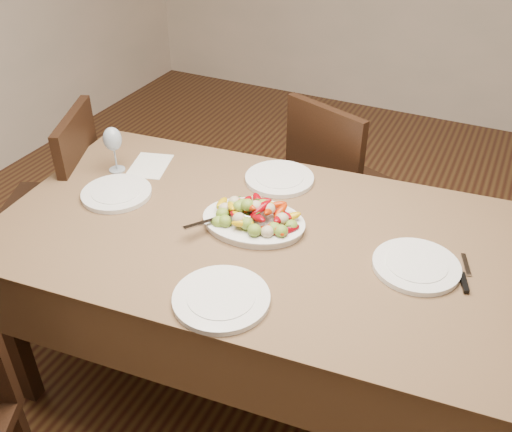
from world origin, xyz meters
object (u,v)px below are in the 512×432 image
object	(u,v)px
chair_left	(48,209)
plate_right	(416,266)
chair_far	(345,186)
wine_glass	(114,148)
plate_far	(279,179)
serving_platter	(254,223)
plate_left	(117,193)
dining_table	(256,309)
plate_near	(221,299)

from	to	relation	value
chair_left	plate_right	bearing A→B (deg)	65.26
chair_far	wine_glass	xyz separation A→B (m)	(-0.77, -0.74, 0.39)
plate_far	wine_glass	size ratio (longest dim) A/B	1.35
plate_right	wine_glass	distance (m)	1.26
serving_platter	wine_glass	world-z (taller)	wine_glass
chair_far	plate_right	xyz separation A→B (m)	(0.49, -0.84, 0.29)
plate_left	wine_glass	bearing A→B (deg)	126.71
plate_left	wine_glass	distance (m)	0.22
serving_platter	plate_far	xyz separation A→B (m)	(-0.04, 0.33, -0.00)
wine_glass	chair_left	bearing A→B (deg)	-173.26
dining_table	chair_far	xyz separation A→B (m)	(0.07, 0.87, 0.10)
chair_far	plate_left	bearing A→B (deg)	74.82
plate_left	chair_left	bearing A→B (deg)	168.01
dining_table	serving_platter	bearing A→B (deg)	133.60
chair_far	plate_right	world-z (taller)	chair_far
dining_table	chair_far	world-z (taller)	chair_far
chair_left	plate_right	world-z (taller)	chair_left
chair_far	plate_left	xyz separation A→B (m)	(-0.65, -0.90, 0.29)
chair_far	plate_left	distance (m)	1.15
plate_far	plate_left	bearing A→B (deg)	-144.27
plate_near	chair_far	bearing A→B (deg)	89.89
plate_right	plate_near	world-z (taller)	same
plate_near	plate_far	bearing A→B (deg)	100.02
dining_table	chair_left	world-z (taller)	chair_left
plate_far	wine_glass	bearing A→B (deg)	-161.30
wine_glass	dining_table	bearing A→B (deg)	-10.67
chair_far	plate_right	distance (m)	1.01
serving_platter	wine_glass	xyz separation A→B (m)	(-0.68, 0.11, 0.09)
plate_right	dining_table	bearing A→B (deg)	-176.07
dining_table	plate_near	distance (m)	0.54
plate_far	plate_right	bearing A→B (deg)	-26.66
plate_left	plate_far	world-z (taller)	same
chair_far	wine_glass	size ratio (longest dim) A/B	4.64
chair_left	plate_near	bearing A→B (deg)	45.60
plate_far	plate_near	size ratio (longest dim) A/B	0.94
chair_far	serving_platter	xyz separation A→B (m)	(-0.09, -0.85, 0.30)
dining_table	plate_near	world-z (taller)	plate_near
plate_near	wine_glass	bearing A→B (deg)	146.72
dining_table	plate_right	world-z (taller)	plate_right
chair_left	plate_left	xyz separation A→B (m)	(0.52, -0.11, 0.29)
plate_right	wine_glass	size ratio (longest dim) A/B	1.37
dining_table	plate_right	size ratio (longest dim) A/B	6.56
chair_far	chair_left	world-z (taller)	same
plate_near	dining_table	bearing A→B (deg)	99.70
serving_platter	chair_far	bearing A→B (deg)	84.30
plate_left	wine_glass	xyz separation A→B (m)	(-0.12, 0.16, 0.09)
plate_left	plate_far	bearing A→B (deg)	35.73
plate_left	plate_far	distance (m)	0.64
plate_right	plate_near	size ratio (longest dim) A/B	0.95
dining_table	plate_far	xyz separation A→B (m)	(-0.06, 0.35, 0.39)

